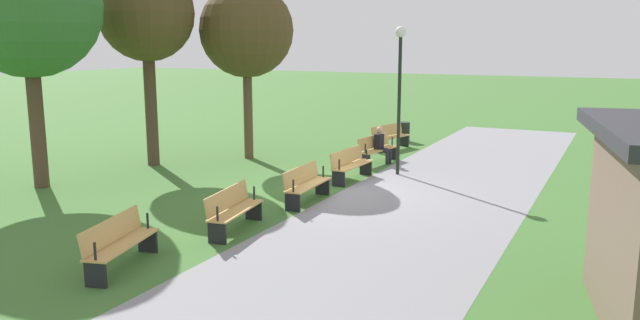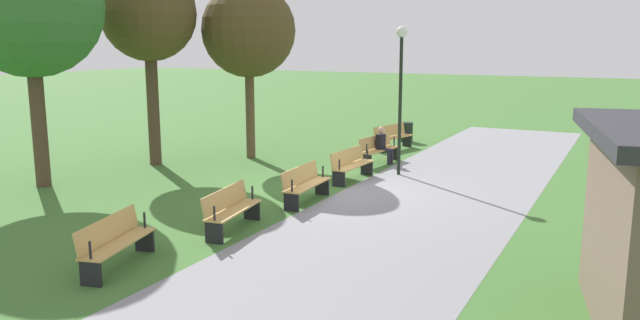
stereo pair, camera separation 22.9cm
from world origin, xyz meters
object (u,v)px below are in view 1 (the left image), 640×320
Objects in this scene: bench_2 at (351,164)px; bench_5 at (119,242)px; person_seated at (382,144)px; tree_2 at (246,31)px; bench_1 at (377,148)px; bench_3 at (306,183)px; tree_0 at (146,15)px; tree_1 at (27,6)px; lamp_post at (400,74)px; bench_0 at (390,136)px; bench_4 at (233,209)px; trash_bin at (403,132)px.

bench_2 is 8.28m from bench_5.
person_seated is 0.21× the size of tree_2.
bench_3 is at bearing 11.20° from bench_1.
person_seated is at bearing 118.22° from tree_0.
person_seated is at bearing 135.55° from tree_1.
bench_1 and bench_2 have the same top height.
tree_1 is at bearing -54.46° from lamp_post.
lamp_post is at bearing 105.27° from tree_0.
bench_0 is 1.02× the size of bench_3.
bench_2 and bench_4 have the same top height.
tree_2 is (-9.92, -3.67, 3.75)m from bench_5.
bench_0 is 12.58m from tree_1.
bench_5 is (5.47, -0.80, 0.00)m from bench_3.
tree_0 is 10.77m from trash_bin.
person_seated is at bearing 28.34° from bench_0.
tree_1 is 1.16× the size of tree_2.
bench_5 is 8.61m from tree_1.
trash_bin is (-7.43, -0.95, -0.10)m from bench_2.
bench_1 is 8.33m from tree_0.
bench_1 is at bearing 118.56° from tree_0.
tree_0 is 8.17× the size of trash_bin.
bench_5 is at bearing 37.36° from tree_0.
bench_1 and bench_3 have the same top height.
person_seated is 0.18× the size of tree_1.
tree_0 is at bearing 170.38° from tree_1.
bench_3 is 8.58m from tree_1.
bench_2 is at bearing 177.20° from bench_3.
bench_0 is 1.62× the size of person_seated.
tree_1 reaches higher than bench_4.
bench_4 is 1.61× the size of person_seated.
bench_5 is 10.08m from lamp_post.
tree_0 reaches higher than bench_2.
trash_bin is at bearing -177.51° from bench_3.
tree_0 is 1.44× the size of lamp_post.
bench_0 is at bearing -157.06° from lamp_post.
lamp_post is (-1.37, 0.93, 2.50)m from bench_2.
bench_3 is 0.99× the size of bench_4.
tree_0 is 7.97m from lamp_post.
tree_1 is (-3.79, -6.41, 4.32)m from bench_5.
tree_2 reaches higher than trash_bin.
bench_1 is 10.90m from tree_1.
bench_1 is 1.01× the size of bench_2.
tree_0 reaches higher than bench_0.
bench_0 is 13.71m from bench_5.
bench_4 is at bearing 16.80° from bench_0.
person_seated is 4.72m from trash_bin.
lamp_post is at bearing 44.96° from person_seated.
bench_3 is (2.77, 0.00, 0.00)m from bench_2.
tree_2 reaches higher than bench_0.
bench_1 is at bearing -139.08° from lamp_post.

